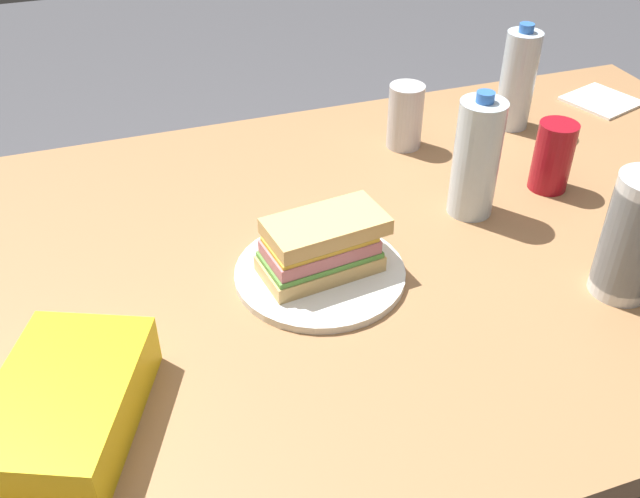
% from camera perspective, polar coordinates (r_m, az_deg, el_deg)
% --- Properties ---
extents(dining_table, '(1.71, 0.98, 0.73)m').
position_cam_1_polar(dining_table, '(1.14, 2.50, -3.30)').
color(dining_table, '#9E7047').
rests_on(dining_table, ground_plane).
extents(paper_plate, '(0.25, 0.25, 0.01)m').
position_cam_1_polar(paper_plate, '(1.04, 0.00, -1.96)').
color(paper_plate, white).
rests_on(paper_plate, dining_table).
extents(sandwich, '(0.19, 0.12, 0.08)m').
position_cam_1_polar(sandwich, '(1.01, 0.14, 0.24)').
color(sandwich, '#DBB26B').
rests_on(sandwich, paper_plate).
extents(soda_can_red, '(0.07, 0.07, 0.12)m').
position_cam_1_polar(soda_can_red, '(1.28, 18.23, 7.09)').
color(soda_can_red, maroon).
rests_on(soda_can_red, dining_table).
extents(chip_bag, '(0.23, 0.27, 0.07)m').
position_cam_1_polar(chip_bag, '(0.86, -19.72, -11.77)').
color(chip_bag, yellow).
rests_on(chip_bag, dining_table).
extents(water_bottle_tall, '(0.07, 0.07, 0.21)m').
position_cam_1_polar(water_bottle_tall, '(1.16, 12.47, 7.14)').
color(water_bottle_tall, silver).
rests_on(water_bottle_tall, dining_table).
extents(plastic_cup_stack, '(0.08, 0.08, 0.18)m').
position_cam_1_polar(plastic_cup_stack, '(1.05, 23.96, 0.88)').
color(plastic_cup_stack, silver).
rests_on(plastic_cup_stack, dining_table).
extents(water_bottle_spare, '(0.07, 0.07, 0.21)m').
position_cam_1_polar(water_bottle_spare, '(1.46, 15.61, 12.98)').
color(water_bottle_spare, silver).
rests_on(water_bottle_spare, dining_table).
extents(soda_can_silver, '(0.07, 0.07, 0.12)m').
position_cam_1_polar(soda_can_silver, '(1.36, 6.88, 10.56)').
color(soda_can_silver, silver).
rests_on(soda_can_silver, dining_table).
extents(paper_napkin, '(0.16, 0.16, 0.01)m').
position_cam_1_polar(paper_napkin, '(1.66, 21.72, 11.03)').
color(paper_napkin, white).
rests_on(paper_napkin, dining_table).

